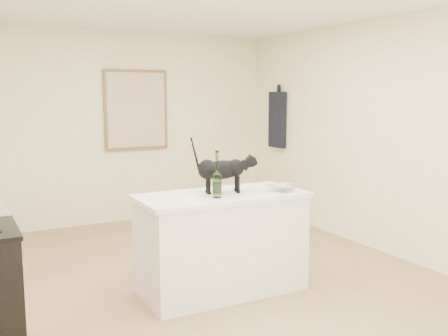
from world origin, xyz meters
TOP-DOWN VIEW (x-y plane):
  - floor at (0.00, 0.00)m, footprint 5.50×5.50m
  - wall_back at (0.00, 2.75)m, footprint 4.50×0.00m
  - wall_right at (2.25, 0.00)m, footprint 0.00×5.50m
  - island_base at (0.10, -0.20)m, footprint 1.44×0.67m
  - island_top at (0.10, -0.20)m, footprint 1.50×0.70m
  - artwork_frame at (0.30, 2.72)m, footprint 0.90×0.03m
  - artwork_canvas at (0.30, 2.70)m, footprint 0.82×0.00m
  - hanging_garment at (2.19, 2.05)m, footprint 0.08×0.34m
  - black_cat at (0.12, -0.17)m, footprint 0.55×0.29m
  - wine_bottle at (-0.01, -0.33)m, footprint 0.10×0.10m
  - glass_bowl at (0.64, -0.36)m, footprint 0.25×0.25m

SIDE VIEW (x-z plane):
  - floor at x=0.00m, z-range 0.00..0.00m
  - island_base at x=0.10m, z-range 0.00..0.86m
  - island_top at x=0.10m, z-range 0.86..0.90m
  - glass_bowl at x=0.64m, z-range 0.90..0.96m
  - wine_bottle at x=-0.01m, z-range 0.90..1.25m
  - black_cat at x=0.12m, z-range 0.90..1.27m
  - wall_back at x=0.00m, z-range -0.95..3.55m
  - wall_right at x=2.25m, z-range -1.45..4.05m
  - hanging_garment at x=2.19m, z-range 1.00..1.80m
  - artwork_frame at x=0.30m, z-range 1.00..2.10m
  - artwork_canvas at x=0.30m, z-range 1.04..2.06m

